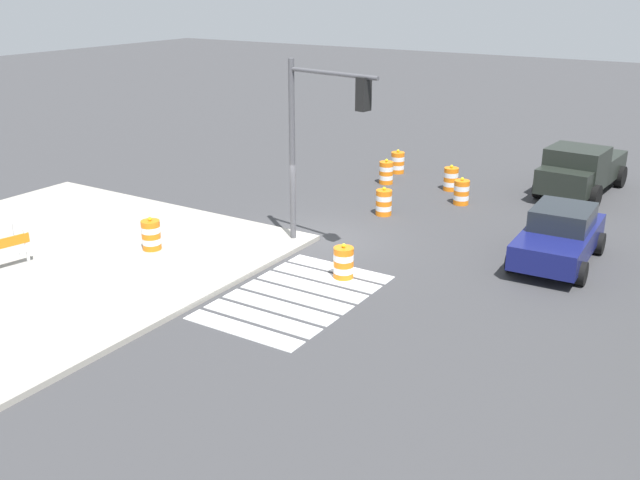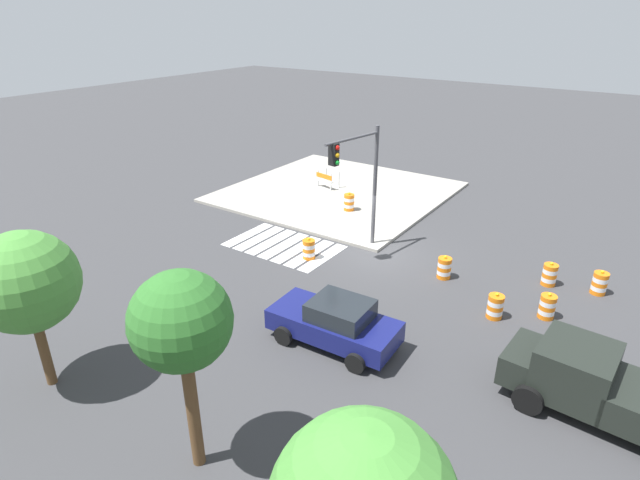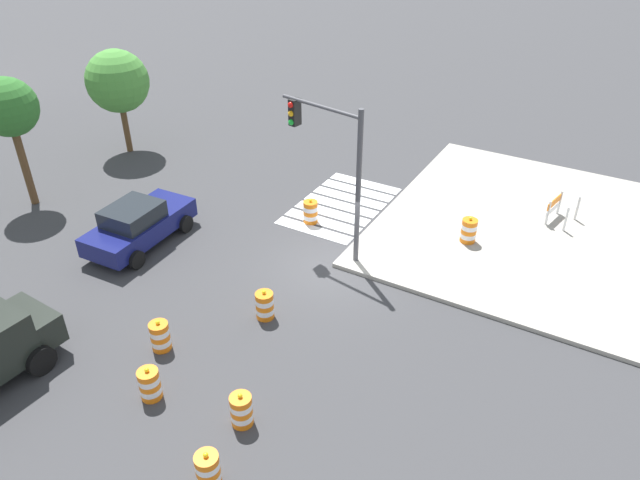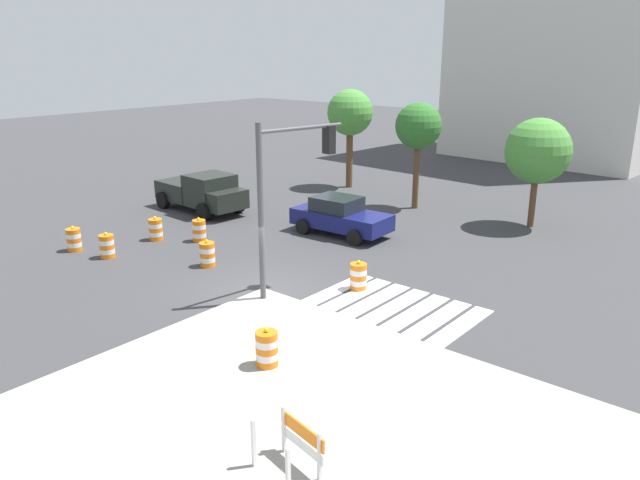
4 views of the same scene
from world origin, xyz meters
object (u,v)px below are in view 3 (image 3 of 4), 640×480
Objects in this scene: traffic_barrel_on_sidewalk at (469,231)px; construction_barricade at (558,207)px; traffic_barrel_median_far at (208,470)px; traffic_barrel_lane_center at (241,410)px; traffic_light_pole at (331,152)px; traffic_barrel_far_curb at (311,212)px; street_tree_streetside_far at (118,82)px; sports_car at (139,224)px; traffic_barrel_near_corner at (265,305)px; traffic_barrel_median_near at (150,384)px; street_tree_streetside_mid at (8,109)px; traffic_barrel_crosswalk_end at (160,336)px.

construction_barricade is at bearing -37.98° from traffic_barrel_on_sidewalk.
traffic_barrel_median_far and traffic_barrel_lane_center have the same top height.
traffic_light_pole is (-2.94, 4.13, 3.31)m from traffic_barrel_on_sidewalk.
street_tree_streetside_far is (1.48, 11.10, 2.96)m from traffic_barrel_far_curb.
traffic_barrel_lane_center is 0.19× the size of traffic_light_pole.
street_tree_streetside_far is (5.88, 6.45, 2.60)m from sports_car.
traffic_light_pole is (-6.12, 6.61, 3.19)m from construction_barricade.
traffic_barrel_median_near is at bearing 169.81° from traffic_barrel_near_corner.
traffic_barrel_median_far is 1.00× the size of traffic_barrel_far_curb.
traffic_light_pole is at bearing 125.46° from traffic_barrel_on_sidewalk.
traffic_barrel_lane_center is at bearing 168.13° from traffic_barrel_on_sidewalk.
street_tree_streetside_far reaches higher than sports_car.
construction_barricade is 21.25m from street_tree_streetside_mid.
traffic_barrel_median_near is 0.21× the size of street_tree_streetside_far.
construction_barricade is at bearing -80.72° from street_tree_streetside_far.
traffic_barrel_median_near and traffic_barrel_far_curb have the same top height.
construction_barricade is at bearing -15.56° from traffic_barrel_median_far.
construction_barricade is 0.28× the size of street_tree_streetside_far.
traffic_barrel_far_curb is at bearing 16.81° from traffic_barrel_near_corner.
traffic_barrel_on_sidewalk is at bearing -60.71° from sports_car.
traffic_barrel_median_near is 13.36m from street_tree_streetside_mid.
traffic_barrel_far_curb is 4.12m from traffic_light_pole.
traffic_barrel_crosswalk_end is 11.85m from street_tree_streetside_mid.
traffic_barrel_lane_center is (-1.05, -3.64, 0.00)m from traffic_barrel_crosswalk_end.
traffic_light_pole is at bearing 13.22° from traffic_barrel_lane_center.
traffic_light_pole reaches higher than traffic_barrel_lane_center.
traffic_barrel_on_sidewalk is at bearing 142.02° from construction_barricade.
traffic_barrel_on_sidewalk reaches higher than traffic_barrel_crosswalk_end.
traffic_barrel_crosswalk_end is at bearing 179.28° from traffic_barrel_far_curb.
construction_barricade is at bearing -64.69° from street_tree_streetside_mid.
traffic_barrel_median_far is 16.49m from street_tree_streetside_mid.
traffic_barrel_far_curb is at bearing -67.96° from street_tree_streetside_mid.
street_tree_streetside_mid is (-2.85, 12.36, 0.14)m from traffic_light_pole.
traffic_barrel_far_curb is at bearing 5.52° from traffic_barrel_median_near.
street_tree_streetside_mid is at bearing 89.24° from sports_car.
street_tree_streetside_mid reaches higher than traffic_barrel_near_corner.
sports_car is 4.29× the size of traffic_barrel_on_sidewalk.
traffic_barrel_crosswalk_end and traffic_barrel_median_near have the same top height.
traffic_barrel_on_sidewalk is (9.77, -5.92, 0.15)m from traffic_barrel_crosswalk_end.
sports_car is at bearing 114.83° from traffic_light_pole.
traffic_barrel_far_curb is 0.21× the size of street_tree_streetside_far.
traffic_barrel_median_far is 10.49m from traffic_light_pole.
sports_car is 3.20× the size of construction_barricade.
traffic_barrel_median_far is (-2.82, -4.01, 0.00)m from traffic_barrel_crosswalk_end.
sports_car is 6.49m from traffic_barrel_near_corner.
traffic_barrel_median_near is (-5.44, -5.61, -0.36)m from sports_car.
traffic_barrel_near_corner is at bearing -96.09° from street_tree_streetside_mid.
traffic_barrel_median_near is (-1.54, -1.05, 0.00)m from traffic_barrel_crosswalk_end.
street_tree_streetside_mid reaches higher than traffic_barrel_median_near.
traffic_barrel_on_sidewalk is 0.19× the size of street_tree_streetside_mid.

